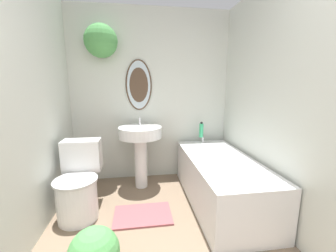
# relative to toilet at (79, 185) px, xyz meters

# --- Properties ---
(wall_back) EXTENTS (2.34, 0.42, 2.40)m
(wall_back) POSITION_rel_toilet_xyz_m (0.72, 0.85, 1.00)
(wall_back) COLOR silver
(wall_back) RESTS_ON ground_plane
(wall_left) EXTENTS (0.06, 2.70, 2.40)m
(wall_left) POSITION_rel_toilet_xyz_m (-0.30, -0.44, 0.87)
(wall_left) COLOR silver
(wall_left) RESTS_ON ground_plane
(wall_right) EXTENTS (0.06, 2.70, 2.40)m
(wall_right) POSITION_rel_toilet_xyz_m (1.98, -0.44, 0.87)
(wall_right) COLOR silver
(wall_right) RESTS_ON ground_plane
(toilet) EXTENTS (0.43, 0.62, 0.76)m
(toilet) POSITION_rel_toilet_xyz_m (0.00, 0.00, 0.00)
(toilet) COLOR white
(toilet) RESTS_ON ground_plane
(pedestal_sink) EXTENTS (0.56, 0.56, 0.93)m
(pedestal_sink) POSITION_rel_toilet_xyz_m (0.66, 0.53, 0.30)
(pedestal_sink) COLOR white
(pedestal_sink) RESTS_ON ground_plane
(bathtub) EXTENTS (0.71, 1.56, 0.62)m
(bathtub) POSITION_rel_toilet_xyz_m (1.57, 0.01, -0.05)
(bathtub) COLOR silver
(bathtub) RESTS_ON ground_plane
(shampoo_bottle) EXTENTS (0.06, 0.06, 0.22)m
(shampoo_bottle) POSITION_rel_toilet_xyz_m (1.54, 0.71, 0.39)
(shampoo_bottle) COLOR #38B275
(shampoo_bottle) RESTS_ON bathtub
(bath_mat) EXTENTS (0.60, 0.40, 0.02)m
(bath_mat) POSITION_rel_toilet_xyz_m (0.66, -0.15, -0.32)
(bath_mat) COLOR #934C51
(bath_mat) RESTS_ON ground_plane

